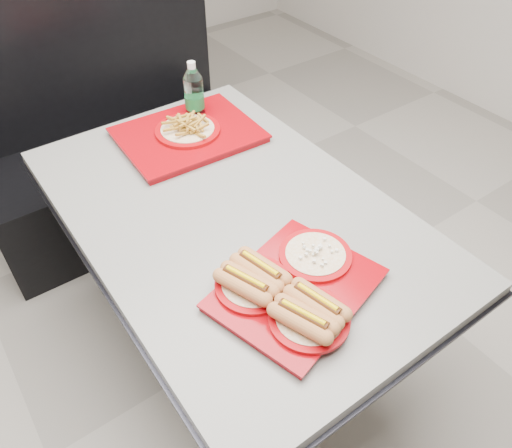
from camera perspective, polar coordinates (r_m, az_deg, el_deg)
ground at (r=2.14m, az=-2.11°, el=-13.60°), size 6.00×6.00×0.00m
diner_table at (r=1.69m, az=-2.61°, el=-2.50°), size 0.92×1.42×0.75m
booth_bench at (r=2.59m, az=-16.16°, el=8.75°), size 1.30×0.57×1.35m
tray_near at (r=1.31m, az=4.08°, el=-7.26°), size 0.49×0.43×0.09m
tray_far at (r=1.90m, az=-7.79°, el=10.41°), size 0.51×0.41×0.10m
water_bottle at (r=1.97m, az=-7.08°, el=14.35°), size 0.08×0.08×0.24m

